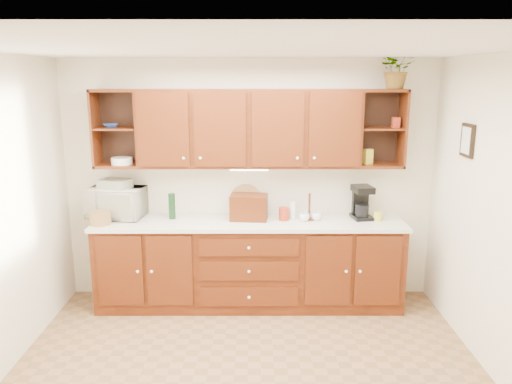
{
  "coord_description": "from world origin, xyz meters",
  "views": [
    {
      "loc": [
        0.07,
        -3.58,
        2.4
      ],
      "look_at": [
        0.07,
        1.15,
        1.31
      ],
      "focal_mm": 35.0,
      "sensor_mm": 36.0,
      "label": 1
    }
  ],
  "objects_px": {
    "coffee_maker": "(362,203)",
    "potted_plant": "(397,69)",
    "bread_box": "(249,207)",
    "microwave": "(116,203)"
  },
  "relations": [
    {
      "from": "potted_plant",
      "to": "microwave",
      "type": "bearing_deg",
      "value": 179.25
    },
    {
      "from": "bread_box",
      "to": "coffee_maker",
      "type": "height_order",
      "value": "coffee_maker"
    },
    {
      "from": "microwave",
      "to": "bread_box",
      "type": "xyz_separation_m",
      "value": [
        1.42,
        -0.09,
        -0.03
      ]
    },
    {
      "from": "bread_box",
      "to": "coffee_maker",
      "type": "bearing_deg",
      "value": 7.6
    },
    {
      "from": "potted_plant",
      "to": "coffee_maker",
      "type": "bearing_deg",
      "value": 179.85
    },
    {
      "from": "coffee_maker",
      "to": "microwave",
      "type": "bearing_deg",
      "value": 170.68
    },
    {
      "from": "microwave",
      "to": "potted_plant",
      "type": "xyz_separation_m",
      "value": [
        2.91,
        -0.04,
        1.39
      ]
    },
    {
      "from": "coffee_maker",
      "to": "potted_plant",
      "type": "relative_size",
      "value": 0.89
    },
    {
      "from": "coffee_maker",
      "to": "potted_plant",
      "type": "xyz_separation_m",
      "value": [
        0.29,
        -0.0,
        1.38
      ]
    },
    {
      "from": "bread_box",
      "to": "coffee_maker",
      "type": "distance_m",
      "value": 1.2
    }
  ]
}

